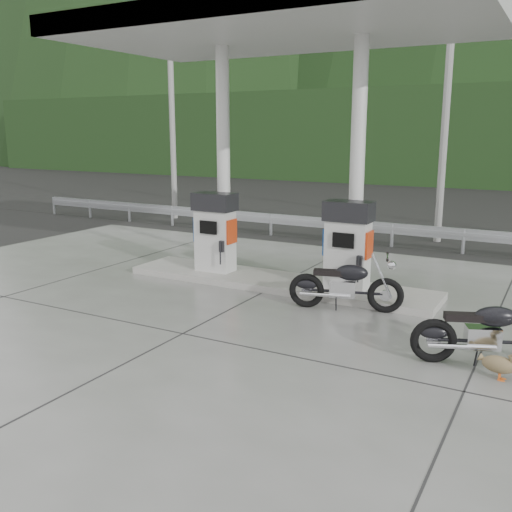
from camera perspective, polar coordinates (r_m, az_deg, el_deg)
The scene contains 16 objects.
ground at distance 10.49m, azimuth -4.10°, elevation -6.21°, with size 160.00×160.00×0.00m, color black.
forecourt_apron at distance 10.49m, azimuth -4.10°, elevation -6.15°, with size 18.00×14.00×0.02m, color slate.
pump_island at distance 12.54m, azimuth 2.11°, elevation -2.61°, with size 7.00×1.40×0.15m, color gray.
gas_pump_left at distance 13.11m, azimuth -4.12°, elevation 2.40°, with size 0.95×0.55×1.80m, color silver, non-canonical shape.
gas_pump_right at distance 11.71m, azimuth 9.16°, elevation 1.06°, with size 0.95×0.55×1.80m, color silver, non-canonical shape.
canopy_column_left at distance 13.26m, azimuth -3.27°, elevation 9.49°, with size 0.30×0.30×5.00m, color silver.
canopy_column_right at distance 11.88m, azimuth 10.09°, elevation 8.98°, with size 0.30×0.30×5.00m, color silver.
canopy_roof at distance 12.28m, azimuth 2.32°, elevation 21.91°, with size 8.50×5.00×0.40m, color silver.
guardrail at distance 17.40m, azimuth 10.33°, elevation 3.52°, with size 26.00×0.16×1.42m, color #A2A5AA, non-canonical shape.
road at distance 20.82m, azimuth 13.36°, elevation 2.85°, with size 60.00×7.00×0.01m, color black.
utility_pole_a at distance 22.33m, azimuth -8.40°, elevation 13.98°, with size 0.22×0.22×8.00m, color gray.
utility_pole_b at distance 18.16m, azimuth 18.49°, elevation 13.87°, with size 0.22×0.22×8.00m, color gray.
tree_band at distance 38.71m, azimuth 21.20°, elevation 11.10°, with size 80.00×6.00×6.00m, color black.
motorcycle_left at distance 10.87m, azimuth 8.96°, elevation -2.93°, with size 2.01×0.63×0.95m, color black, non-canonical shape.
motorcycle_right at distance 8.92m, azimuth 22.07°, elevation -7.16°, with size 2.00×0.63×0.95m, color black, non-canonical shape.
duck at distance 8.58m, azimuth 23.11°, elevation -9.99°, with size 0.55×0.16×0.40m, color brown, non-canonical shape.
Camera 1 is at (5.44, -8.32, 3.35)m, focal length 40.00 mm.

